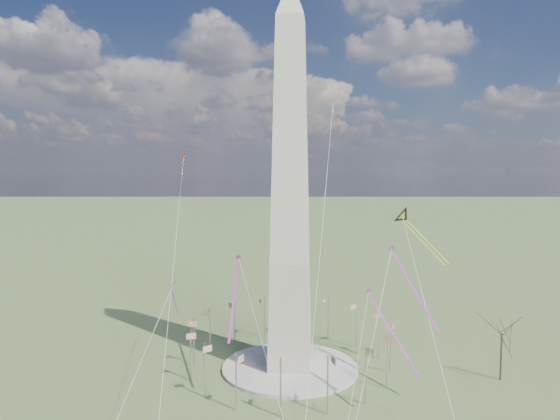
{
  "coord_description": "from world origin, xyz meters",
  "views": [
    {
      "loc": [
        9.9,
        -128.09,
        52.44
      ],
      "look_at": [
        -2.68,
        0.0,
        42.25
      ],
      "focal_mm": 32.0,
      "sensor_mm": 36.0,
      "label": 1
    }
  ],
  "objects": [
    {
      "name": "ground",
      "position": [
        0.0,
        0.0,
        0.0
      ],
      "size": [
        2000.0,
        2000.0,
        0.0
      ],
      "primitive_type": "plane",
      "color": "#466130",
      "rests_on": "ground"
    },
    {
      "name": "plaza",
      "position": [
        0.0,
        0.0,
        0.4
      ],
      "size": [
        36.0,
        36.0,
        0.8
      ],
      "primitive_type": "cylinder",
      "color": "#BDB5AD",
      "rests_on": "ground"
    },
    {
      "name": "washington_monument",
      "position": [
        0.0,
        0.0,
        47.95
      ],
      "size": [
        15.56,
        15.56,
        100.0
      ],
      "color": "#B8AD9A",
      "rests_on": "plaza"
    },
    {
      "name": "flagpole_ring",
      "position": [
        -0.0,
        -0.0,
        7.27
      ],
      "size": [
        54.4,
        54.4,
        13.0
      ],
      "color": "silver",
      "rests_on": "ground"
    },
    {
      "name": "tree_near",
      "position": [
        53.13,
        -1.89,
        12.79
      ],
      "size": [
        10.25,
        10.25,
        17.93
      ],
      "color": "#48372B",
      "rests_on": "ground"
    },
    {
      "name": "kite_delta_black",
      "position": [
        30.48,
        8.03,
        39.35
      ],
      "size": [
        13.59,
        15.25,
        13.72
      ],
      "rotation": [
        0.0,
        0.0,
        3.83
      ],
      "color": "black",
      "rests_on": "ground"
    },
    {
      "name": "kite_diamond_purple",
      "position": [
        -32.47,
        3.67,
        20.49
      ],
      "size": [
        1.97,
        3.31,
        10.59
      ],
      "rotation": [
        0.0,
        0.0,
        2.75
      ],
      "color": "navy",
      "rests_on": "ground"
    },
    {
      "name": "kite_streamer_left",
      "position": [
        27.01,
        -18.07,
        29.5
      ],
      "size": [
        8.13,
        20.09,
        14.33
      ],
      "rotation": [
        0.0,
        0.0,
        3.48
      ],
      "color": "#FF2F28",
      "rests_on": "ground"
    },
    {
      "name": "kite_streamer_mid",
      "position": [
        -13.5,
        -5.45,
        23.78
      ],
      "size": [
        3.48,
        24.06,
        16.52
      ],
      "rotation": [
        0.0,
        0.0,
        3.23
      ],
      "color": "#FF2F28",
      "rests_on": "ground"
    },
    {
      "name": "kite_streamer_right",
      "position": [
        24.15,
        -1.96,
        15.01
      ],
      "size": [
        11.45,
        21.26,
        15.84
      ],
      "rotation": [
        0.0,
        0.0,
        3.6
      ],
      "color": "#FF2F28",
      "rests_on": "ground"
    },
    {
      "name": "kite_small_red",
      "position": [
        -38.73,
        36.44,
        57.35
      ],
      "size": [
        1.62,
        2.39,
        5.03
      ],
      "rotation": [
        0.0,
        0.0,
        2.47
      ],
      "color": "red",
      "rests_on": "ground"
    },
    {
      "name": "kite_small_white",
      "position": [
        11.05,
        40.88,
        74.18
      ],
      "size": [
        1.32,
        1.54,
        4.14
      ],
      "rotation": [
        0.0,
        0.0,
        3.0
      ],
      "color": "white",
      "rests_on": "ground"
    }
  ]
}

